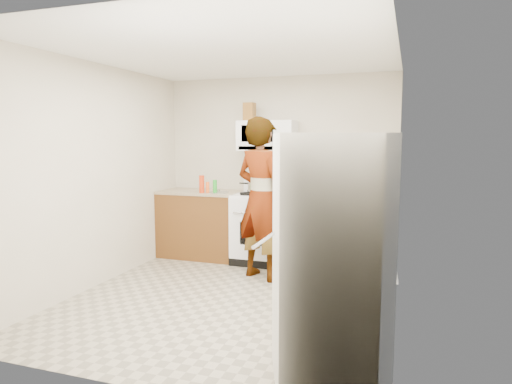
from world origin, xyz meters
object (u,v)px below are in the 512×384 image
at_px(person, 261,199).
at_px(microwave, 267,136).
at_px(kettle, 321,188).
at_px(saucepan, 256,187).
at_px(fridge, 328,261).
at_px(gas_range, 264,227).

bearing_deg(person, microwave, -54.51).
distance_m(kettle, saucepan, 0.90).
bearing_deg(fridge, kettle, 81.62).
height_order(fridge, kettle, fridge).
bearing_deg(gas_range, microwave, 90.00).
bearing_deg(saucepan, fridge, -62.65).
bearing_deg(person, saucepan, -43.81).
distance_m(microwave, saucepan, 0.71).
xyz_separation_m(microwave, person, (0.18, -0.81, -0.74)).
bearing_deg(gas_range, fridge, -64.35).
relative_size(gas_range, fridge, 0.66).
bearing_deg(gas_range, saucepan, 146.77).
bearing_deg(person, gas_range, -52.23).
height_order(kettle, saucepan, kettle).
bearing_deg(gas_range, person, -75.10).
relative_size(gas_range, saucepan, 5.24).
relative_size(microwave, kettle, 3.98).
bearing_deg(microwave, person, -77.38).
xyz_separation_m(gas_range, saucepan, (-0.16, 0.10, 0.53)).
relative_size(microwave, saucepan, 3.52).
distance_m(microwave, kettle, 1.00).
relative_size(person, kettle, 10.03).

